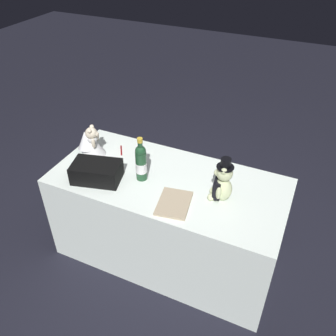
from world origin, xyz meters
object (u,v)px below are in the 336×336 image
object	(u,v)px
teddy_bear_groom	(222,183)
teddy_bear_bride	(91,142)
signing_pen	(121,151)
guestbook	(174,203)
champagne_bottle	(141,162)
gift_case_black	(97,172)

from	to	relation	value
teddy_bear_groom	teddy_bear_bride	world-z (taller)	teddy_bear_groom
teddy_bear_groom	teddy_bear_bride	distance (m)	1.02
signing_pen	guestbook	world-z (taller)	guestbook
teddy_bear_bride	champagne_bottle	distance (m)	0.49
champagne_bottle	signing_pen	world-z (taller)	champagne_bottle
teddy_bear_groom	teddy_bear_bride	bearing A→B (deg)	-4.89
teddy_bear_bride	gift_case_black	xyz separation A→B (m)	(-0.21, 0.24, -0.04)
teddy_bear_bride	gift_case_black	size ratio (longest dim) A/B	0.65
guestbook	teddy_bear_groom	bearing A→B (deg)	-155.03
gift_case_black	guestbook	distance (m)	0.57
teddy_bear_groom	guestbook	size ratio (longest dim) A/B	1.21
teddy_bear_groom	guestbook	xyz separation A→B (m)	(0.24, 0.17, -0.12)
teddy_bear_bride	champagne_bottle	size ratio (longest dim) A/B	0.72
teddy_bear_bride	gift_case_black	bearing A→B (deg)	130.45
signing_pen	gift_case_black	xyz separation A→B (m)	(-0.03, 0.36, 0.06)
teddy_bear_bride	signing_pen	world-z (taller)	teddy_bear_bride
teddy_bear_bride	guestbook	distance (m)	0.82
guestbook	champagne_bottle	bearing A→B (deg)	-36.18
teddy_bear_groom	champagne_bottle	xyz separation A→B (m)	(0.55, 0.02, 0.01)
guestbook	signing_pen	bearing A→B (deg)	-41.91
champagne_bottle	teddy_bear_groom	bearing A→B (deg)	-177.87
teddy_bear_bride	signing_pen	bearing A→B (deg)	-146.99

